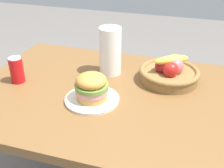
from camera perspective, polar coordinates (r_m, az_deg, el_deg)
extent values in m
cube|color=brown|center=(1.29, 2.36, -2.83)|extent=(1.40, 0.90, 0.04)
cylinder|color=brown|center=(1.99, -12.45, -3.67)|extent=(0.07, 0.07, 0.71)
cylinder|color=silver|center=(1.24, -4.02, -3.09)|extent=(0.24, 0.24, 0.01)
cylinder|color=tan|center=(1.23, -4.06, -2.26)|extent=(0.13, 0.13, 0.03)
cylinder|color=pink|center=(1.21, -4.10, -1.21)|extent=(0.14, 0.14, 0.02)
cylinder|color=olive|center=(1.20, -4.13, -0.39)|extent=(0.14, 0.14, 0.02)
ellipsoid|color=gold|center=(1.19, -4.18, 0.70)|extent=(0.13, 0.13, 0.06)
cylinder|color=red|center=(1.43, -18.61, 2.65)|extent=(0.07, 0.07, 0.12)
cylinder|color=silver|center=(1.41, -19.01, 4.93)|extent=(0.06, 0.06, 0.00)
cylinder|color=olive|center=(1.41, 11.37, 1.58)|extent=(0.28, 0.28, 0.05)
torus|color=olive|center=(1.40, 11.47, 2.49)|extent=(0.29, 0.29, 0.02)
sphere|color=#D16066|center=(1.39, 12.55, 3.50)|extent=(0.08, 0.08, 0.08)
sphere|color=gold|center=(1.43, 12.37, 4.27)|extent=(0.08, 0.08, 0.08)
sphere|color=maroon|center=(1.38, 10.03, 3.53)|extent=(0.07, 0.07, 0.07)
sphere|color=red|center=(1.35, 11.67, 2.82)|extent=(0.07, 0.07, 0.07)
ellipsoid|color=yellow|center=(1.38, 11.93, 4.76)|extent=(0.18, 0.14, 0.06)
cylinder|color=white|center=(1.42, -0.35, 6.65)|extent=(0.11, 0.11, 0.24)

